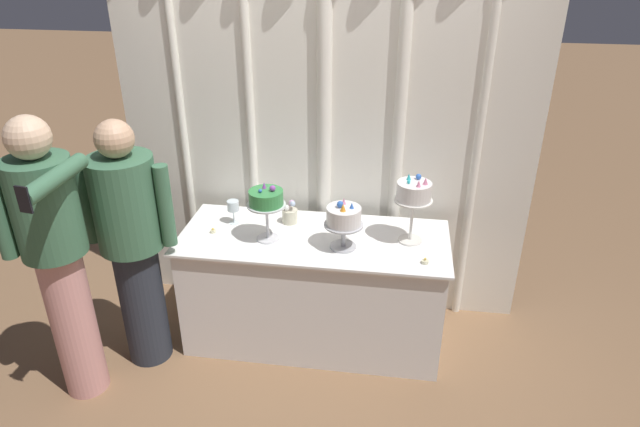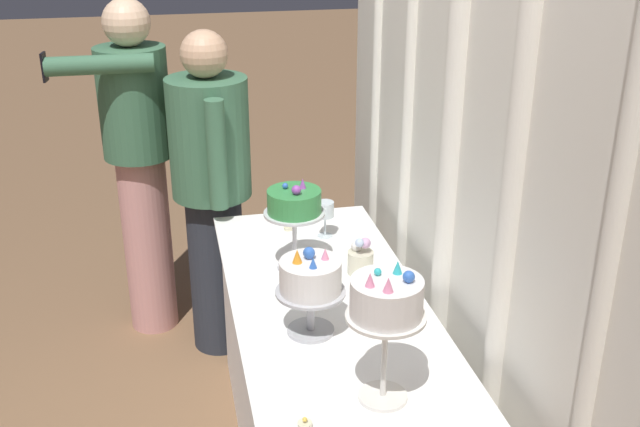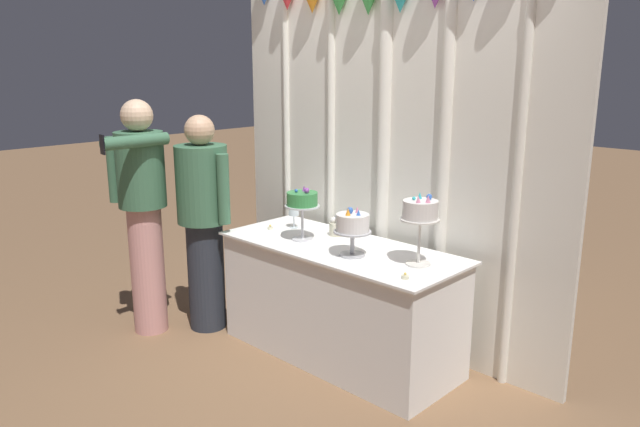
{
  "view_description": "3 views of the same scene",
  "coord_description": "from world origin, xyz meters",
  "px_view_note": "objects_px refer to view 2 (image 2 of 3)",
  "views": [
    {
      "loc": [
        0.48,
        -2.84,
        2.43
      ],
      "look_at": [
        0.02,
        0.23,
        0.86
      ],
      "focal_mm": 31.23,
      "sensor_mm": 36.0,
      "label": 1
    },
    {
      "loc": [
        2.32,
        -0.41,
        2.13
      ],
      "look_at": [
        -0.12,
        0.1,
        1.05
      ],
      "focal_mm": 42.84,
      "sensor_mm": 36.0,
      "label": 2
    },
    {
      "loc": [
        2.52,
        -2.71,
        1.91
      ],
      "look_at": [
        -0.26,
        0.18,
        0.92
      ],
      "focal_mm": 34.35,
      "sensor_mm": 36.0,
      "label": 3
    }
  ],
  "objects_px": {
    "cake_table": "(327,389)",
    "wine_glass": "(325,211)",
    "cake_display_rightmost": "(386,305)",
    "guest_man_pink_jacket": "(138,157)",
    "cake_display_leftmost": "(294,206)",
    "tealight_near_left": "(305,425)",
    "cake_display_center": "(310,281)",
    "tealight_far_left": "(288,228)",
    "guest_man_dark_suit": "(212,187)",
    "flower_vase": "(360,259)"
  },
  "relations": [
    {
      "from": "cake_display_leftmost",
      "to": "tealight_far_left",
      "type": "height_order",
      "value": "cake_display_leftmost"
    },
    {
      "from": "tealight_far_left",
      "to": "guest_man_dark_suit",
      "type": "height_order",
      "value": "guest_man_dark_suit"
    },
    {
      "from": "cake_display_rightmost",
      "to": "cake_display_center",
      "type": "bearing_deg",
      "value": -160.81
    },
    {
      "from": "cake_display_center",
      "to": "cake_table",
      "type": "bearing_deg",
      "value": 152.1
    },
    {
      "from": "cake_display_rightmost",
      "to": "tealight_near_left",
      "type": "distance_m",
      "value": 0.4
    },
    {
      "from": "cake_display_leftmost",
      "to": "guest_man_dark_suit",
      "type": "relative_size",
      "value": 0.23
    },
    {
      "from": "cake_display_rightmost",
      "to": "guest_man_pink_jacket",
      "type": "bearing_deg",
      "value": -159.38
    },
    {
      "from": "cake_display_leftmost",
      "to": "guest_man_dark_suit",
      "type": "distance_m",
      "value": 0.81
    },
    {
      "from": "flower_vase",
      "to": "guest_man_dark_suit",
      "type": "bearing_deg",
      "value": -149.14
    },
    {
      "from": "cake_table",
      "to": "cake_display_leftmost",
      "type": "height_order",
      "value": "cake_display_leftmost"
    },
    {
      "from": "cake_table",
      "to": "tealight_near_left",
      "type": "xyz_separation_m",
      "value": [
        0.67,
        -0.21,
        0.39
      ]
    },
    {
      "from": "cake_display_center",
      "to": "guest_man_dark_suit",
      "type": "relative_size",
      "value": 0.2
    },
    {
      "from": "tealight_far_left",
      "to": "tealight_near_left",
      "type": "xyz_separation_m",
      "value": [
        1.3,
        -0.17,
        0.0
      ]
    },
    {
      "from": "guest_man_dark_suit",
      "to": "cake_display_leftmost",
      "type": "bearing_deg",
      "value": 19.35
    },
    {
      "from": "wine_glass",
      "to": "tealight_far_left",
      "type": "height_order",
      "value": "wine_glass"
    },
    {
      "from": "tealight_near_left",
      "to": "guest_man_pink_jacket",
      "type": "relative_size",
      "value": 0.02
    },
    {
      "from": "guest_man_pink_jacket",
      "to": "cake_table",
      "type": "bearing_deg",
      "value": 27.57
    },
    {
      "from": "cake_table",
      "to": "cake_display_rightmost",
      "type": "height_order",
      "value": "cake_display_rightmost"
    },
    {
      "from": "wine_glass",
      "to": "tealight_far_left",
      "type": "xyz_separation_m",
      "value": [
        -0.09,
        -0.14,
        -0.11
      ]
    },
    {
      "from": "cake_display_rightmost",
      "to": "wine_glass",
      "type": "xyz_separation_m",
      "value": [
        -1.12,
        0.07,
        -0.19
      ]
    },
    {
      "from": "cake_table",
      "to": "guest_man_pink_jacket",
      "type": "distance_m",
      "value": 1.53
    },
    {
      "from": "cake_display_center",
      "to": "flower_vase",
      "type": "relative_size",
      "value": 1.96
    },
    {
      "from": "guest_man_dark_suit",
      "to": "tealight_far_left",
      "type": "bearing_deg",
      "value": 37.27
    },
    {
      "from": "wine_glass",
      "to": "guest_man_dark_suit",
      "type": "relative_size",
      "value": 0.1
    },
    {
      "from": "cake_display_leftmost",
      "to": "cake_display_center",
      "type": "height_order",
      "value": "cake_display_leftmost"
    },
    {
      "from": "wine_glass",
      "to": "tealight_near_left",
      "type": "xyz_separation_m",
      "value": [
        1.2,
        -0.31,
        -0.11
      ]
    },
    {
      "from": "cake_display_center",
      "to": "wine_glass",
      "type": "relative_size",
      "value": 1.97
    },
    {
      "from": "cake_table",
      "to": "cake_display_rightmost",
      "type": "distance_m",
      "value": 0.91
    },
    {
      "from": "tealight_far_left",
      "to": "tealight_near_left",
      "type": "height_order",
      "value": "tealight_near_left"
    },
    {
      "from": "cake_table",
      "to": "flower_vase",
      "type": "distance_m",
      "value": 0.5
    },
    {
      "from": "cake_display_center",
      "to": "flower_vase",
      "type": "xyz_separation_m",
      "value": [
        -0.37,
        0.27,
        -0.13
      ]
    },
    {
      "from": "cake_table",
      "to": "tealight_far_left",
      "type": "xyz_separation_m",
      "value": [
        -0.63,
        -0.04,
        0.39
      ]
    },
    {
      "from": "cake_display_leftmost",
      "to": "guest_man_dark_suit",
      "type": "xyz_separation_m",
      "value": [
        -0.74,
        -0.26,
        -0.18
      ]
    },
    {
      "from": "wine_glass",
      "to": "cake_display_center",
      "type": "bearing_deg",
      "value": -15.8
    },
    {
      "from": "cake_display_leftmost",
      "to": "tealight_far_left",
      "type": "relative_size",
      "value": 9.75
    },
    {
      "from": "guest_man_pink_jacket",
      "to": "cake_display_center",
      "type": "bearing_deg",
      "value": 21.0
    },
    {
      "from": "cake_display_center",
      "to": "guest_man_dark_suit",
      "type": "height_order",
      "value": "guest_man_dark_suit"
    },
    {
      "from": "wine_glass",
      "to": "cake_display_rightmost",
      "type": "bearing_deg",
      "value": -3.52
    },
    {
      "from": "cake_display_center",
      "to": "wine_glass",
      "type": "xyz_separation_m",
      "value": [
        -0.73,
        0.21,
        -0.07
      ]
    },
    {
      "from": "cake_display_center",
      "to": "guest_man_dark_suit",
      "type": "xyz_separation_m",
      "value": [
        -1.2,
        -0.23,
        -0.11
      ]
    },
    {
      "from": "cake_display_center",
      "to": "tealight_far_left",
      "type": "relative_size",
      "value": 8.31
    },
    {
      "from": "cake_table",
      "to": "wine_glass",
      "type": "xyz_separation_m",
      "value": [
        -0.53,
        0.1,
        0.5
      ]
    },
    {
      "from": "cake_display_rightmost",
      "to": "tealight_far_left",
      "type": "distance_m",
      "value": 1.25
    },
    {
      "from": "tealight_far_left",
      "to": "guest_man_pink_jacket",
      "type": "xyz_separation_m",
      "value": [
        -0.64,
        -0.62,
        0.15
      ]
    },
    {
      "from": "wine_glass",
      "to": "flower_vase",
      "type": "height_order",
      "value": "same"
    },
    {
      "from": "guest_man_dark_suit",
      "to": "flower_vase",
      "type": "bearing_deg",
      "value": 30.86
    },
    {
      "from": "cake_display_leftmost",
      "to": "guest_man_pink_jacket",
      "type": "xyz_separation_m",
      "value": [
        -1.0,
        -0.59,
        -0.1
      ]
    },
    {
      "from": "cake_display_center",
      "to": "cake_display_rightmost",
      "type": "xyz_separation_m",
      "value": [
        0.39,
        0.14,
        0.12
      ]
    },
    {
      "from": "cake_display_leftmost",
      "to": "wine_glass",
      "type": "bearing_deg",
      "value": 146.45
    },
    {
      "from": "cake_display_leftmost",
      "to": "tealight_far_left",
      "type": "bearing_deg",
      "value": 174.85
    }
  ]
}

